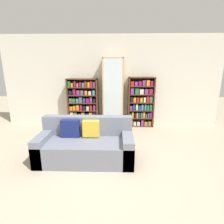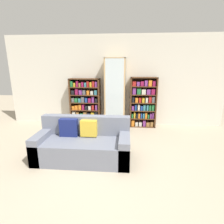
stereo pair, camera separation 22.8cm
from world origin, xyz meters
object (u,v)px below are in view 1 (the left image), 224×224
object	(u,v)px
display_cabinet	(113,93)
wine_bottle	(127,127)
bookshelf_right	(141,102)
bookshelf_left	(83,103)
couch	(86,145)

from	to	relation	value
display_cabinet	wine_bottle	world-z (taller)	display_cabinet
display_cabinet	bookshelf_right	world-z (taller)	display_cabinet
display_cabinet	bookshelf_left	bearing A→B (deg)	178.98
bookshelf_right	wine_bottle	xyz separation A→B (m)	(-0.45, -0.59, -0.57)
couch	bookshelf_right	bearing A→B (deg)	57.17
bookshelf_right	bookshelf_left	bearing A→B (deg)	179.99
bookshelf_left	display_cabinet	distance (m)	0.96
bookshelf_left	bookshelf_right	xyz separation A→B (m)	(1.76, -0.00, 0.03)
wine_bottle	bookshelf_left	bearing A→B (deg)	155.73
couch	wine_bottle	size ratio (longest dim) A/B	4.56
bookshelf_left	bookshelf_right	world-z (taller)	bookshelf_right
bookshelf_right	wine_bottle	bearing A→B (deg)	-127.50
display_cabinet	couch	bearing A→B (deg)	-103.36
couch	bookshelf_right	size ratio (longest dim) A/B	1.22
couch	bookshelf_left	size ratio (longest dim) A/B	1.26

